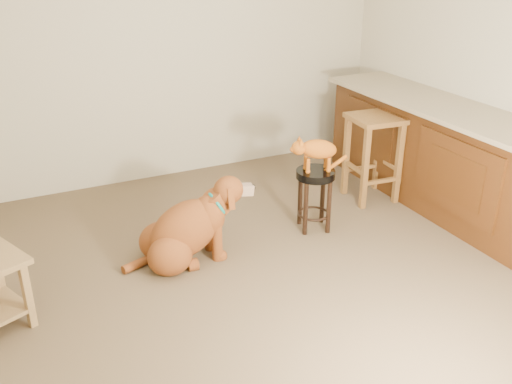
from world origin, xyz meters
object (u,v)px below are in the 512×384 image
padded_stool (315,188)px  tabby_kitten (315,150)px  wood_stool (372,156)px  golden_retriever (187,231)px

padded_stool → tabby_kitten: bearing=157.7°
padded_stool → tabby_kitten: tabby_kitten is taller
wood_stool → tabby_kitten: (-0.80, -0.29, 0.28)m
padded_stool → golden_retriever: size_ratio=0.49×
padded_stool → wood_stool: size_ratio=0.66×
wood_stool → golden_retriever: bearing=-170.2°
golden_retriever → padded_stool: bearing=3.4°
padded_stool → wood_stool: (0.79, 0.30, 0.04)m
wood_stool → padded_stool: bearing=-159.3°
tabby_kitten → padded_stool: bearing=-5.7°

